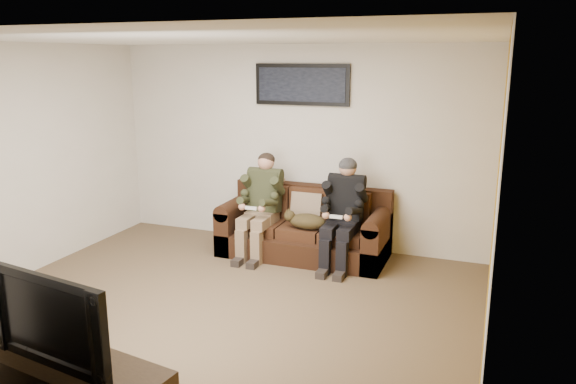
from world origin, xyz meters
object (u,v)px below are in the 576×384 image
at_px(person_right, 343,207).
at_px(cat, 306,221).
at_px(sofa, 306,230).
at_px(person_left, 261,199).
at_px(television, 60,314).
at_px(framed_poster, 302,85).

distance_m(person_right, cat, 0.49).
relative_size(sofa, person_left, 1.63).
xyz_separation_m(person_right, cat, (-0.44, -0.07, -0.20)).
relative_size(person_left, cat, 1.93).
height_order(person_right, television, person_right).
height_order(cat, framed_poster, framed_poster).
distance_m(person_left, person_right, 1.06).
height_order(cat, television, television).
height_order(person_left, television, person_left).
relative_size(sofa, television, 1.89).
distance_m(sofa, framed_poster, 1.83).
bearing_deg(cat, sofa, 109.72).
xyz_separation_m(person_left, television, (0.13, -3.60, 0.09)).
relative_size(cat, television, 0.60).
bearing_deg(framed_poster, sofa, -62.98).
xyz_separation_m(person_left, framed_poster, (0.33, 0.56, 1.39)).
height_order(person_left, cat, person_left).
xyz_separation_m(sofa, framed_poster, (-0.20, 0.39, 1.78)).
height_order(sofa, cat, sofa).
bearing_deg(sofa, person_right, -17.94).
xyz_separation_m(person_right, framed_poster, (-0.73, 0.56, 1.39)).
bearing_deg(sofa, framed_poster, 117.02).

